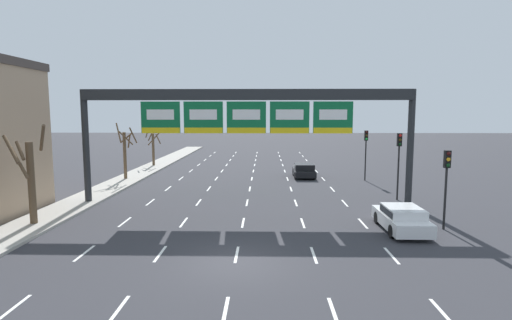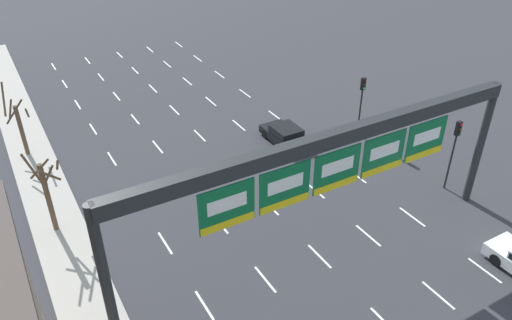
{
  "view_description": "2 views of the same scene",
  "coord_description": "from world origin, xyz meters",
  "px_view_note": "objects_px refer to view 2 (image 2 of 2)",
  "views": [
    {
      "loc": [
        1.19,
        -15.49,
        6.01
      ],
      "look_at": [
        0.66,
        8.65,
        3.2
      ],
      "focal_mm": 28.0,
      "sensor_mm": 36.0,
      "label": 1
    },
    {
      "loc": [
        -12.59,
        -4.19,
        17.95
      ],
      "look_at": [
        -1.56,
        14.92,
        4.29
      ],
      "focal_mm": 35.0,
      "sensor_mm": 36.0,
      "label": 2
    }
  ],
  "objects_px": {
    "tree_bare_third": "(19,124)",
    "traffic_light_far_end": "(362,95)",
    "car_black": "(285,134)",
    "tree_bare_second": "(48,190)",
    "sign_gantry": "(334,157)",
    "traffic_light_near_gantry": "(455,142)"
  },
  "relations": [
    {
      "from": "sign_gantry",
      "to": "car_black",
      "type": "distance_m",
      "value": 13.58
    },
    {
      "from": "tree_bare_second",
      "to": "tree_bare_third",
      "type": "height_order",
      "value": "tree_bare_third"
    },
    {
      "from": "car_black",
      "to": "tree_bare_third",
      "type": "height_order",
      "value": "tree_bare_third"
    },
    {
      "from": "car_black",
      "to": "tree_bare_third",
      "type": "distance_m",
      "value": 18.13
    },
    {
      "from": "traffic_light_far_end",
      "to": "sign_gantry",
      "type": "bearing_deg",
      "value": -136.74
    },
    {
      "from": "sign_gantry",
      "to": "car_black",
      "type": "xyz_separation_m",
      "value": [
        4.92,
        11.36,
        -5.59
      ]
    },
    {
      "from": "traffic_light_near_gantry",
      "to": "traffic_light_far_end",
      "type": "distance_m",
      "value": 8.13
    },
    {
      "from": "car_black",
      "to": "traffic_light_near_gantry",
      "type": "bearing_deg",
      "value": -60.55
    },
    {
      "from": "sign_gantry",
      "to": "tree_bare_third",
      "type": "bearing_deg",
      "value": 121.46
    },
    {
      "from": "traffic_light_near_gantry",
      "to": "tree_bare_third",
      "type": "xyz_separation_m",
      "value": [
        -21.99,
        17.32,
        -0.91
      ]
    },
    {
      "from": "traffic_light_near_gantry",
      "to": "sign_gantry",
      "type": "bearing_deg",
      "value": -171.79
    },
    {
      "from": "sign_gantry",
      "to": "traffic_light_far_end",
      "type": "xyz_separation_m",
      "value": [
        10.24,
        9.64,
        -3.06
      ]
    },
    {
      "from": "traffic_light_near_gantry",
      "to": "tree_bare_second",
      "type": "relative_size",
      "value": 0.93
    },
    {
      "from": "sign_gantry",
      "to": "tree_bare_second",
      "type": "relative_size",
      "value": 4.34
    },
    {
      "from": "car_black",
      "to": "tree_bare_second",
      "type": "distance_m",
      "value": 16.53
    },
    {
      "from": "sign_gantry",
      "to": "traffic_light_far_end",
      "type": "height_order",
      "value": "sign_gantry"
    },
    {
      "from": "sign_gantry",
      "to": "traffic_light_near_gantry",
      "type": "distance_m",
      "value": 10.99
    },
    {
      "from": "traffic_light_far_end",
      "to": "tree_bare_third",
      "type": "xyz_separation_m",
      "value": [
        -21.76,
        9.19,
        -0.81
      ]
    },
    {
      "from": "tree_bare_second",
      "to": "sign_gantry",
      "type": "bearing_deg",
      "value": -39.52
    },
    {
      "from": "car_black",
      "to": "traffic_light_far_end",
      "type": "relative_size",
      "value": 0.88
    },
    {
      "from": "tree_bare_third",
      "to": "traffic_light_far_end",
      "type": "bearing_deg",
      "value": -22.89
    },
    {
      "from": "car_black",
      "to": "traffic_light_near_gantry",
      "type": "distance_m",
      "value": 11.61
    }
  ]
}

